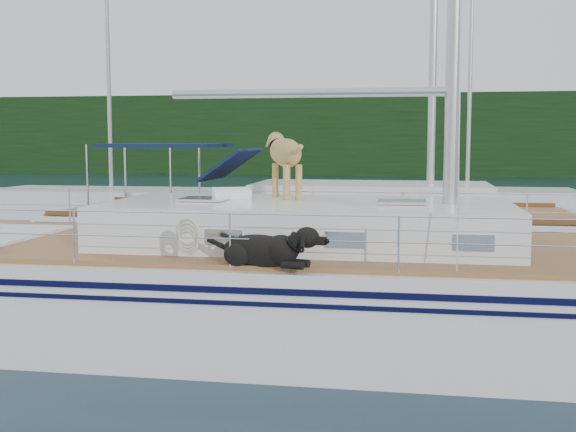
# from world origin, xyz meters

# --- Properties ---
(ground) EXTENTS (120.00, 120.00, 0.00)m
(ground) POSITION_xyz_m (0.00, 0.00, 0.00)
(ground) COLOR black
(ground) RESTS_ON ground
(tree_line) EXTENTS (90.00, 3.00, 6.00)m
(tree_line) POSITION_xyz_m (0.00, 45.00, 3.00)
(tree_line) COLOR black
(tree_line) RESTS_ON ground
(shore_bank) EXTENTS (92.00, 1.00, 1.20)m
(shore_bank) POSITION_xyz_m (0.00, 46.20, 0.60)
(shore_bank) COLOR #595147
(shore_bank) RESTS_ON ground
(main_sailboat) EXTENTS (12.00, 3.92, 14.01)m
(main_sailboat) POSITION_xyz_m (0.09, -0.00, 0.68)
(main_sailboat) COLOR white
(main_sailboat) RESTS_ON ground
(neighbor_sailboat) EXTENTS (11.00, 3.50, 13.30)m
(neighbor_sailboat) POSITION_xyz_m (0.21, 5.76, 0.63)
(neighbor_sailboat) COLOR white
(neighbor_sailboat) RESTS_ON ground
(bg_boat_west) EXTENTS (8.00, 3.00, 11.65)m
(bg_boat_west) POSITION_xyz_m (-8.00, 14.00, 0.45)
(bg_boat_west) COLOR white
(bg_boat_west) RESTS_ON ground
(bg_boat_center) EXTENTS (7.20, 3.00, 11.65)m
(bg_boat_center) POSITION_xyz_m (4.00, 16.00, 0.45)
(bg_boat_center) COLOR white
(bg_boat_center) RESTS_ON ground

